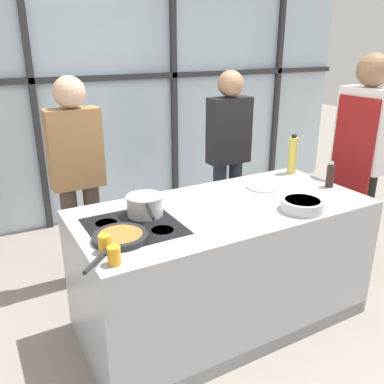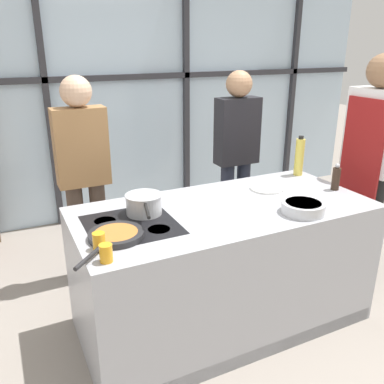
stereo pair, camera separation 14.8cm
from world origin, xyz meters
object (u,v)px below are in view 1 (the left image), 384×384
Objects in this scene: spectator_far_left at (77,170)px; pepper_grinder at (330,175)px; spectator_center_left at (229,149)px; oil_bottle at (293,155)px; white_plate at (263,187)px; frying_pan at (120,237)px; chef at (361,153)px; juice_glass_far at (105,244)px; juice_glass_near at (114,256)px; saucepan at (145,205)px; mixing_bowl at (302,205)px.

spectator_far_left is 1.90m from pepper_grinder.
spectator_center_left is 0.68m from oil_bottle.
frying_pan is at bearing -166.50° from white_plate.
chef is 2.27m from spectator_far_left.
white_plate is 2.62× the size of juice_glass_far.
spectator_far_left reaches higher than pepper_grinder.
chef reaches higher than juice_glass_near.
juice_glass_far is (-0.36, -0.34, -0.02)m from saucepan.
oil_bottle is at bearing 91.44° from pepper_grinder.
mixing_bowl is 2.95× the size of juice_glass_far.
chef is 2.15m from frying_pan.
frying_pan is 1.40× the size of oil_bottle.
frying_pan is at bearing 171.77° from mixing_bowl.
spectator_far_left is at bearing 143.80° from white_plate.
white_plate is (-0.26, -0.84, -0.07)m from spectator_center_left.
frying_pan is 4.84× the size of juice_glass_far.
pepper_grinder is (1.39, -0.18, 0.02)m from saucepan.
oil_bottle is 1.62× the size of pepper_grinder.
frying_pan is 1.65m from pepper_grinder.
juice_glass_near is (-2.25, -0.44, -0.11)m from chef.
chef is at bearing 16.40° from pepper_grinder.
saucepan is 0.50m from juice_glass_far.
saucepan reaches higher than white_plate.
spectator_far_left reaches higher than oil_bottle.
oil_bottle is at bearing 157.34° from spectator_far_left.
juice_glass_near is at bearing -158.34° from oil_bottle.
white_plate is (-0.93, 0.07, -0.15)m from chef.
chef reaches higher than white_plate.
spectator_far_left is at bearing 157.34° from oil_bottle.
frying_pan is at bearing 38.20° from juice_glass_far.
chef reaches higher than spectator_far_left.
frying_pan is (-1.47, -1.13, -0.06)m from spectator_center_left.
oil_bottle reaches higher than juice_glass_far.
chef reaches higher than frying_pan.
juice_glass_near and juice_glass_far have the same top height.
spectator_far_left is at bearing 130.07° from mixing_bowl.
frying_pan is at bearing 37.53° from spectator_center_left.
juice_glass_near is at bearing -115.79° from frying_pan.
juice_glass_near is at bearing 82.65° from spectator_far_left.
pepper_grinder is at bearing 5.12° from juice_glass_far.
juice_glass_far is at bearing 81.81° from spectator_far_left.
juice_glass_near is at bearing -170.40° from pepper_grinder.
spectator_far_left is 1.42m from white_plate.
pepper_grinder is 1.77m from juice_glass_far.
pepper_grinder is (0.01, -0.40, -0.06)m from oil_bottle.
spectator_center_left reaches higher than white_plate.
spectator_center_left is at bearing 37.53° from frying_pan.
oil_bottle is (1.38, 0.22, 0.08)m from saucepan.
saucepan is at bearing 172.57° from pepper_grinder.
spectator_far_left is at bearing 102.28° from saucepan.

